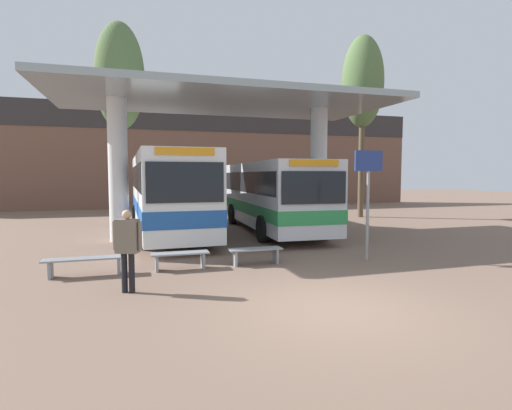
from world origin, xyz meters
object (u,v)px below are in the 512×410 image
Objects in this scene: transit_bus_center_bay at (271,193)px; poplar_tree_behind_right at (120,79)px; transit_bus_left_bay at (166,190)px; info_sign_platform at (368,183)px; waiting_bench_mid_platform at (255,253)px; waiting_bench_near_pillar at (180,257)px; poplar_tree_behind_left at (363,83)px; waiting_bench_far_platform at (85,262)px; pedestrian_waiting at (127,242)px.

poplar_tree_behind_right is (-6.54, 5.06, 5.76)m from transit_bus_center_bay.
info_sign_platform is (5.25, -7.56, 0.42)m from transit_bus_left_bay.
transit_bus_left_bay is 7.56m from waiting_bench_mid_platform.
poplar_tree_behind_right is (-1.74, 11.53, 7.14)m from waiting_bench_near_pillar.
info_sign_platform is at bearing -6.92° from waiting_bench_mid_platform.
poplar_tree_behind_right is (-13.64, 1.10, -0.44)m from poplar_tree_behind_left.
waiting_bench_far_platform is at bearing 180.00° from waiting_bench_mid_platform.
transit_bus_center_bay is 0.95× the size of poplar_tree_behind_left.
waiting_bench_mid_platform is 3.90m from info_sign_platform.
pedestrian_waiting is (-1.30, -1.80, 0.76)m from waiting_bench_near_pillar.
waiting_bench_far_platform is 0.61× the size of info_sign_platform.
pedestrian_waiting is at bearing -152.16° from waiting_bench_mid_platform.
transit_bus_left_bay is at bearing 104.16° from pedestrian_waiting.
poplar_tree_behind_right is (-7.19, 11.94, 5.18)m from info_sign_platform.
waiting_bench_far_platform is at bearing -143.79° from poplar_tree_behind_left.
transit_bus_center_bay is at bearing -37.69° from poplar_tree_behind_right.
waiting_bench_mid_platform is at bearing 173.08° from info_sign_platform.
transit_bus_center_bay is 5.14× the size of waiting_bench_far_platform.
info_sign_platform is (7.80, -0.41, 1.95)m from waiting_bench_far_platform.
waiting_bench_mid_platform is 0.14× the size of poplar_tree_behind_left.
waiting_bench_mid_platform is (1.91, -7.15, -1.54)m from transit_bus_left_bay.
poplar_tree_behind_left is (7.10, 3.96, 6.20)m from transit_bus_center_bay.
transit_bus_center_bay is 6.73× the size of waiting_bench_mid_platform.
poplar_tree_behind_right is (0.61, 11.53, 7.13)m from waiting_bench_far_platform.
poplar_tree_behind_right is (-0.43, 13.33, 6.39)m from pedestrian_waiting.
info_sign_platform is at bearing -2.98° from waiting_bench_far_platform.
poplar_tree_behind_right is at bearing 108.44° from waiting_bench_mid_platform.
info_sign_platform is at bearing 35.35° from pedestrian_waiting.
poplar_tree_behind_left reaches higher than info_sign_platform.
waiting_bench_far_platform is (-7.16, -6.48, -1.37)m from transit_bus_center_bay.
waiting_bench_far_platform is (-4.46, 0.00, 0.02)m from waiting_bench_mid_platform.
waiting_bench_near_pillar is 0.14× the size of poplar_tree_behind_left.
waiting_bench_near_pillar is (-0.20, -7.15, -1.54)m from transit_bus_left_bay.
info_sign_platform is (3.34, -0.41, 1.96)m from waiting_bench_mid_platform.
poplar_tree_behind_left reaches higher than waiting_bench_mid_platform.
pedestrian_waiting is 14.79m from poplar_tree_behind_right.
pedestrian_waiting reaches higher than waiting_bench_mid_platform.
transit_bus_left_bay is 7.32m from waiting_bench_near_pillar.
info_sign_platform reaches higher than transit_bus_center_bay.
info_sign_platform reaches higher than waiting_bench_near_pillar.
poplar_tree_behind_left is at bearing 59.24° from info_sign_platform.
transit_bus_left_bay is at bearing -5.88° from transit_bus_center_bay.
pedestrian_waiting is 0.17× the size of poplar_tree_behind_right.
transit_bus_center_bay is (4.61, -0.67, -0.16)m from transit_bus_left_bay.
info_sign_platform reaches higher than pedestrian_waiting.
transit_bus_left_bay reaches higher than waiting_bench_near_pillar.
transit_bus_left_bay is at bearing 70.38° from waiting_bench_far_platform.
transit_bus_center_bay is 3.14× the size of info_sign_platform.
info_sign_platform is (0.64, -6.88, 0.58)m from transit_bus_center_bay.
pedestrian_waiting reaches higher than waiting_bench_far_platform.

